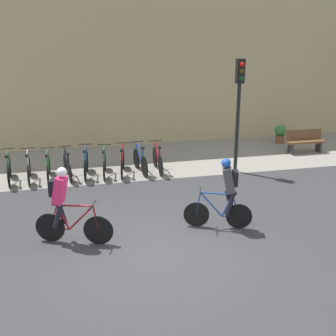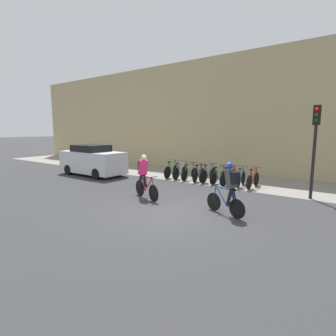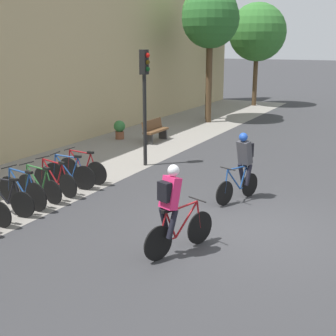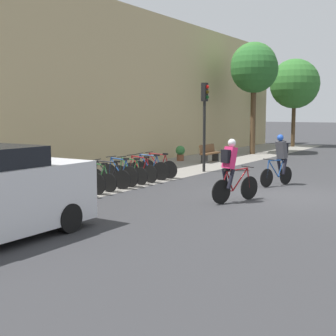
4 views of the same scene
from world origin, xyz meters
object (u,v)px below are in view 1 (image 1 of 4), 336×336
at_px(parked_bike_6, 122,162).
at_px(potted_plant, 280,133).
at_px(parked_bike_4, 86,164).
at_px(parked_bike_5, 104,164).
at_px(parked_bike_3, 67,166).
at_px(parked_bike_0, 9,169).
at_px(bench, 305,141).
at_px(cyclist_grey, 226,191).
at_px(parked_bike_8, 158,160).
at_px(traffic_light_pole, 239,95).
at_px(parked_bike_1, 29,169).
at_px(parked_bike_7, 140,161).
at_px(cyclist_pink, 64,203).
at_px(parked_bike_2, 48,168).

xyz_separation_m(parked_bike_6, potted_plant, (6.97, 2.50, 0.04)).
bearing_deg(parked_bike_4, parked_bike_5, -0.18).
bearing_deg(parked_bike_3, parked_bike_5, 0.01).
relative_size(parked_bike_0, bench, 1.15).
height_order(cyclist_grey, bench, cyclist_grey).
distance_m(parked_bike_8, potted_plant, 6.30).
bearing_deg(potted_plant, parked_bike_4, -162.95).
distance_m(parked_bike_5, bench, 7.86).
relative_size(parked_bike_3, traffic_light_pole, 0.45).
xyz_separation_m(parked_bike_1, parked_bike_7, (3.56, 0.00, 0.00)).
height_order(parked_bike_0, traffic_light_pole, traffic_light_pole).
relative_size(cyclist_pink, parked_bike_3, 1.07).
bearing_deg(cyclist_grey, parked_bike_7, 105.92).
xyz_separation_m(parked_bike_5, bench, (7.80, 0.95, 0.08)).
bearing_deg(parked_bike_5, parked_bike_1, 179.98).
distance_m(cyclist_grey, parked_bike_5, 5.22).
distance_m(parked_bike_6, potted_plant, 7.41).
bearing_deg(parked_bike_8, parked_bike_5, -179.97).
xyz_separation_m(cyclist_grey, bench, (5.31, 5.50, -0.48)).
distance_m(cyclist_pink, potted_plant, 11.22).
bearing_deg(parked_bike_5, parked_bike_7, 0.07).
bearing_deg(cyclist_grey, parked_bike_5, 118.64).
relative_size(parked_bike_7, traffic_light_pole, 0.44).
bearing_deg(parked_bike_2, potted_plant, 15.00).
height_order(cyclist_grey, parked_bike_0, cyclist_grey).
height_order(parked_bike_6, potted_plant, parked_bike_6).
bearing_deg(parked_bike_5, parked_bike_2, -179.97).
relative_size(parked_bike_3, parked_bike_8, 0.98).
distance_m(parked_bike_0, parked_bike_2, 1.19).
relative_size(parked_bike_1, parked_bike_2, 1.02).
height_order(traffic_light_pole, bench, traffic_light_pole).
relative_size(parked_bike_0, parked_bike_8, 1.02).
distance_m(parked_bike_1, parked_bike_7, 3.56).
xyz_separation_m(cyclist_pink, potted_plant, (8.80, 6.94, -0.51)).
xyz_separation_m(parked_bike_1, bench, (10.17, 0.95, 0.06)).
relative_size(parked_bike_0, parked_bike_7, 1.05).
bearing_deg(bench, parked_bike_6, -172.50).
bearing_deg(cyclist_pink, cyclist_grey, -1.68).
height_order(parked_bike_3, potted_plant, parked_bike_3).
relative_size(cyclist_grey, bench, 1.17).
bearing_deg(parked_bike_2, parked_bike_3, 0.07).
bearing_deg(parked_bike_6, potted_plant, 19.75).
height_order(parked_bike_1, parked_bike_5, parked_bike_1).
height_order(cyclist_pink, parked_bike_2, cyclist_pink).
bearing_deg(parked_bike_6, parked_bike_4, 179.90).
height_order(cyclist_grey, parked_bike_7, cyclist_grey).
height_order(parked_bike_3, parked_bike_7, parked_bike_7).
relative_size(parked_bike_3, parked_bike_6, 0.98).
distance_m(parked_bike_6, parked_bike_7, 0.59).
bearing_deg(cyclist_grey, parked_bike_6, 112.58).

